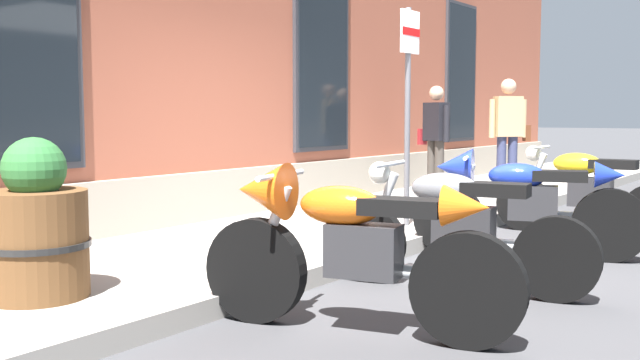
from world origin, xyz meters
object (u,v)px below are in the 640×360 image
(motorcycle_grey_naked, at_px, (455,228))
(motorcycle_blue_sport, at_px, (519,198))
(motorcycle_orange_sport, at_px, (345,242))
(barrel_planter, at_px, (36,231))
(pedestrian_dark_jacket, at_px, (436,134))
(pedestrian_tan_coat, at_px, (508,129))
(motorcycle_yellow_naked, at_px, (584,192))
(parking_sign, at_px, (408,85))

(motorcycle_grey_naked, distance_m, motorcycle_blue_sport, 1.57)
(motorcycle_orange_sport, height_order, barrel_planter, barrel_planter)
(pedestrian_dark_jacket, height_order, barrel_planter, pedestrian_dark_jacket)
(pedestrian_dark_jacket, xyz_separation_m, pedestrian_tan_coat, (0.77, -0.82, 0.07))
(motorcycle_yellow_naked, relative_size, barrel_planter, 1.93)
(motorcycle_yellow_naked, relative_size, parking_sign, 0.87)
(motorcycle_orange_sport, xyz_separation_m, barrel_planter, (-0.93, 1.75, 0.02))
(motorcycle_blue_sport, bearing_deg, motorcycle_yellow_naked, -5.87)
(motorcycle_yellow_naked, distance_m, pedestrian_tan_coat, 3.04)
(motorcycle_grey_naked, xyz_separation_m, pedestrian_dark_jacket, (4.75, 2.51, 0.56))
(motorcycle_yellow_naked, bearing_deg, parking_sign, 133.27)
(motorcycle_orange_sport, height_order, pedestrian_dark_jacket, pedestrian_dark_jacket)
(motorcycle_grey_naked, relative_size, motorcycle_yellow_naked, 1.04)
(pedestrian_dark_jacket, relative_size, pedestrian_tan_coat, 0.94)
(motorcycle_blue_sport, xyz_separation_m, motorcycle_yellow_naked, (1.57, -0.16, -0.07))
(motorcycle_grey_naked, height_order, pedestrian_dark_jacket, pedestrian_dark_jacket)
(pedestrian_dark_jacket, distance_m, parking_sign, 3.24)
(motorcycle_blue_sport, height_order, motorcycle_yellow_naked, motorcycle_blue_sport)
(motorcycle_blue_sport, xyz_separation_m, pedestrian_dark_jacket, (3.18, 2.43, 0.49))
(motorcycle_grey_naked, bearing_deg, pedestrian_tan_coat, 17.09)
(motorcycle_orange_sport, distance_m, motorcycle_blue_sport, 2.93)
(pedestrian_dark_jacket, bearing_deg, barrel_planter, -174.54)
(motorcycle_orange_sport, relative_size, pedestrian_tan_coat, 1.18)
(motorcycle_grey_naked, distance_m, pedestrian_dark_jacket, 5.40)
(motorcycle_blue_sport, xyz_separation_m, parking_sign, (0.21, 1.29, 1.08))
(pedestrian_tan_coat, bearing_deg, motorcycle_orange_sport, -166.85)
(motorcycle_orange_sport, height_order, motorcycle_grey_naked, motorcycle_orange_sport)
(motorcycle_orange_sport, distance_m, parking_sign, 3.55)
(motorcycle_orange_sport, relative_size, motorcycle_blue_sport, 0.98)
(pedestrian_tan_coat, bearing_deg, motorcycle_yellow_naked, -143.13)
(barrel_planter, bearing_deg, motorcycle_grey_naked, -38.67)
(motorcycle_grey_naked, distance_m, parking_sign, 2.52)
(motorcycle_orange_sport, distance_m, motorcycle_grey_naked, 1.37)
(motorcycle_orange_sport, distance_m, pedestrian_tan_coat, 7.08)
(motorcycle_grey_naked, xyz_separation_m, pedestrian_tan_coat, (5.51, 1.69, 0.64))
(motorcycle_yellow_naked, height_order, pedestrian_tan_coat, pedestrian_tan_coat)
(motorcycle_grey_naked, height_order, parking_sign, parking_sign)
(barrel_planter, bearing_deg, pedestrian_dark_jacket, 5.46)
(pedestrian_dark_jacket, relative_size, barrel_planter, 1.55)
(motorcycle_orange_sport, xyz_separation_m, motorcycle_blue_sport, (2.93, -0.01, -0.01))
(motorcycle_blue_sport, bearing_deg, pedestrian_dark_jacket, 37.41)
(motorcycle_grey_naked, height_order, motorcycle_yellow_naked, motorcycle_yellow_naked)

